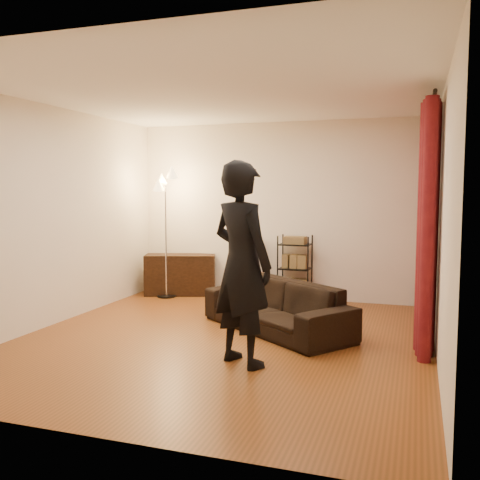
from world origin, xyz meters
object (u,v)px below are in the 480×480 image
(floor_lamp, at_px, (166,235))
(person, at_px, (242,264))
(wire_shelf, at_px, (295,269))
(media_cabinet, at_px, (180,275))
(sofa, at_px, (276,307))
(storage_boxes, at_px, (249,268))

(floor_lamp, bearing_deg, person, -51.63)
(floor_lamp, bearing_deg, wire_shelf, 8.75)
(wire_shelf, xyz_separation_m, floor_lamp, (-1.98, -0.30, 0.47))
(floor_lamp, bearing_deg, media_cabinet, 64.28)
(sofa, height_order, storage_boxes, storage_boxes)
(sofa, distance_m, wire_shelf, 1.73)
(media_cabinet, xyz_separation_m, wire_shelf, (1.86, 0.05, 0.18))
(media_cabinet, relative_size, wire_shelf, 1.11)
(sofa, relative_size, storage_boxes, 2.15)
(sofa, height_order, media_cabinet, media_cabinet)
(person, relative_size, floor_lamp, 1.00)
(person, xyz_separation_m, storage_boxes, (-0.88, 3.03, -0.51))
(person, relative_size, wire_shelf, 1.95)
(media_cabinet, height_order, wire_shelf, wire_shelf)
(wire_shelf, distance_m, floor_lamp, 2.06)
(person, distance_m, storage_boxes, 3.20)
(person, bearing_deg, media_cabinet, -26.43)
(person, distance_m, wire_shelf, 3.03)
(media_cabinet, relative_size, storage_boxes, 1.18)
(wire_shelf, bearing_deg, person, -109.10)
(floor_lamp, bearing_deg, storage_boxes, 15.28)
(media_cabinet, bearing_deg, sofa, -57.69)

